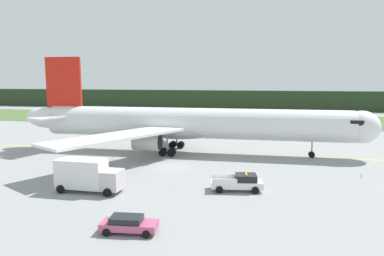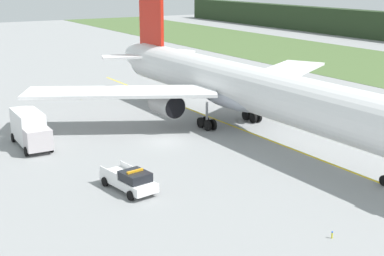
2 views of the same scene
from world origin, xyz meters
TOP-DOWN VIEW (x-y plane):
  - ground at (0.00, 0.00)m, footprint 320.00×320.00m
  - grass_verge at (0.00, 57.70)m, footprint 320.00×33.41m
  - distant_tree_line at (0.00, 92.37)m, footprint 288.00×4.75m
  - taxiway_centerline_main at (1.32, 9.42)m, footprint 77.62×1.56m
  - airliner at (0.42, 9.41)m, footprint 57.54×43.48m
  - ops_pickup_truck at (10.13, -8.67)m, footprint 5.75×3.00m
  - catering_truck at (-5.54, -12.31)m, footprint 7.03×2.70m
  - staff_car at (2.52, -20.93)m, footprint 4.55×2.31m
  - apron_cone at (7.17, -6.48)m, footprint 0.56×0.56m
  - taxiway_edge_light_east at (24.30, -0.80)m, footprint 0.12×0.12m
  - taxiway_edge_light_west at (-23.24, -0.80)m, footprint 0.12×0.12m

SIDE VIEW (x-z plane):
  - ground at x=0.00m, z-range 0.00..0.00m
  - taxiway_centerline_main at x=1.32m, z-range 0.00..0.01m
  - grass_verge at x=0.00m, z-range 0.00..0.04m
  - taxiway_edge_light_west at x=-23.24m, z-range 0.02..0.42m
  - taxiway_edge_light_east at x=24.30m, z-range 0.02..0.52m
  - apron_cone at x=7.17m, z-range -0.01..0.69m
  - staff_car at x=2.52m, z-range 0.05..1.35m
  - ops_pickup_truck at x=10.13m, z-range -0.07..1.87m
  - catering_truck at x=-5.54m, z-range 0.02..3.65m
  - distant_tree_line at x=0.00m, z-range 0.00..7.33m
  - airliner at x=0.42m, z-range -3.01..12.51m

